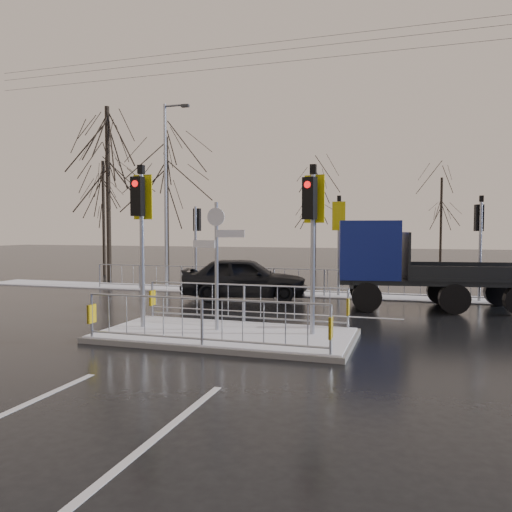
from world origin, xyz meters
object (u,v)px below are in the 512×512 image
(flatbed_truck, at_px, (395,262))
(street_lamp_left, at_px, (167,187))
(traffic_island, at_px, (225,322))
(car_far_lane, at_px, (245,278))

(flatbed_truck, height_order, street_lamp_left, street_lamp_left)
(traffic_island, height_order, car_far_lane, traffic_island)
(traffic_island, height_order, flatbed_truck, traffic_island)
(traffic_island, relative_size, street_lamp_left, 0.73)
(car_far_lane, height_order, flatbed_truck, flatbed_truck)
(car_far_lane, distance_m, street_lamp_left, 6.75)
(flatbed_truck, bearing_deg, street_lamp_left, 160.79)
(traffic_island, distance_m, street_lamp_left, 12.17)
(traffic_island, xyz_separation_m, car_far_lane, (-1.69, 6.42, 0.39))
(traffic_island, xyz_separation_m, street_lamp_left, (-6.42, 9.49, 4.10))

